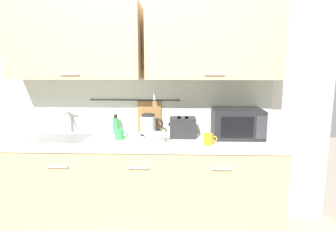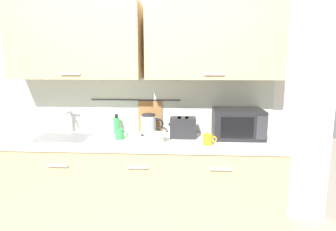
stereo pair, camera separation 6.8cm
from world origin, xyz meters
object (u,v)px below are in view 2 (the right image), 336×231
Objects in this scene: microwave at (238,124)px; mug_near_sink at (120,134)px; electric_kettle at (149,125)px; dish_soap_bottle at (116,125)px; mug_by_kettle at (208,139)px; toaster at (183,127)px; mixing_bowl at (156,137)px.

mug_near_sink is (-1.10, -0.12, -0.09)m from microwave.
mug_near_sink is at bearing -144.13° from electric_kettle.
microwave reaches higher than dish_soap_bottle.
dish_soap_bottle is at bearing 175.06° from electric_kettle.
mug_by_kettle is (0.80, -0.14, 0.00)m from mug_near_sink.
mug_by_kettle is (0.22, -0.25, -0.05)m from toaster.
mixing_bowl is 0.84× the size of toaster.
dish_soap_bottle is (-1.18, 0.09, -0.05)m from microwave.
electric_kettle is at bearing 35.87° from mug_near_sink.
electric_kettle is at bearing 175.73° from microwave.
electric_kettle reaches higher than mixing_bowl.
microwave is 1.18m from dish_soap_bottle.
dish_soap_bottle is at bearing 145.82° from mixing_bowl.
dish_soap_bottle is 0.51m from mixing_bowl.
electric_kettle reaches higher than dish_soap_bottle.
dish_soap_bottle is at bearing 158.17° from mug_by_kettle.
mug_by_kettle is at bearing -30.45° from electric_kettle.
toaster is (0.58, 0.10, 0.05)m from mug_near_sink.
electric_kettle reaches higher than mug_by_kettle.
dish_soap_bottle is at bearing 170.84° from toaster.
microwave is 1.11m from mug_near_sink.
mixing_bowl is at bearing -143.69° from toaster.
mug_by_kettle is (-0.30, -0.26, -0.09)m from microwave.
dish_soap_bottle is 0.95m from mug_by_kettle.
mixing_bowl is (0.34, -0.08, -0.00)m from mug_near_sink.
microwave is 3.83× the size of mug_near_sink.
electric_kettle is at bearing -4.94° from dish_soap_bottle.
toaster is at bearing 131.69° from mug_by_kettle.
electric_kettle is at bearing 149.55° from mug_by_kettle.
electric_kettle is 1.89× the size of mug_near_sink.
dish_soap_bottle is 1.63× the size of mug_by_kettle.
mug_near_sink is at bearing 167.50° from mixing_bowl.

